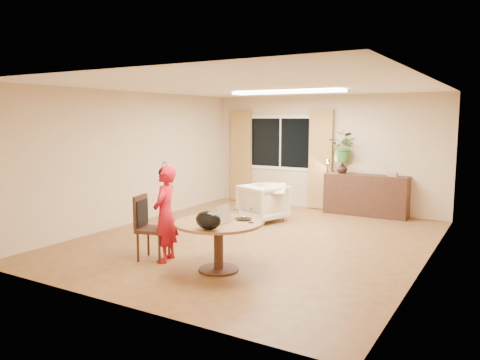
{
  "coord_description": "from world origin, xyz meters",
  "views": [
    {
      "loc": [
        3.77,
        -6.88,
        2.08
      ],
      "look_at": [
        -0.19,
        -0.2,
        1.05
      ],
      "focal_mm": 35.0,
      "sensor_mm": 36.0,
      "label": 1
    }
  ],
  "objects_px": {
    "child": "(165,214)",
    "armchair": "(264,203)",
    "sideboard": "(366,195)",
    "dining_chair": "(153,228)",
    "dining_table": "(218,232)"
  },
  "relations": [
    {
      "from": "child",
      "to": "armchair",
      "type": "relative_size",
      "value": 1.7
    },
    {
      "from": "dining_chair",
      "to": "child",
      "type": "xyz_separation_m",
      "value": [
        0.2,
        0.04,
        0.22
      ]
    },
    {
      "from": "child",
      "to": "sideboard",
      "type": "relative_size",
      "value": 0.8
    },
    {
      "from": "dining_chair",
      "to": "sideboard",
      "type": "distance_m",
      "value": 5.09
    },
    {
      "from": "dining_chair",
      "to": "child",
      "type": "distance_m",
      "value": 0.3
    },
    {
      "from": "dining_table",
      "to": "armchair",
      "type": "distance_m",
      "value": 3.26
    },
    {
      "from": "dining_table",
      "to": "dining_chair",
      "type": "distance_m",
      "value": 1.11
    },
    {
      "from": "dining_table",
      "to": "armchair",
      "type": "height_order",
      "value": "armchair"
    },
    {
      "from": "child",
      "to": "armchair",
      "type": "distance_m",
      "value": 3.15
    },
    {
      "from": "dining_chair",
      "to": "dining_table",
      "type": "bearing_deg",
      "value": -12.34
    },
    {
      "from": "sideboard",
      "to": "armchair",
      "type": "bearing_deg",
      "value": -136.14
    },
    {
      "from": "sideboard",
      "to": "dining_table",
      "type": "bearing_deg",
      "value": -98.48
    },
    {
      "from": "armchair",
      "to": "dining_chair",
      "type": "bearing_deg",
      "value": 107.04
    },
    {
      "from": "child",
      "to": "armchair",
      "type": "xyz_separation_m",
      "value": [
        -0.04,
        3.14,
        -0.33
      ]
    },
    {
      "from": "dining_chair",
      "to": "armchair",
      "type": "height_order",
      "value": "dining_chair"
    }
  ]
}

